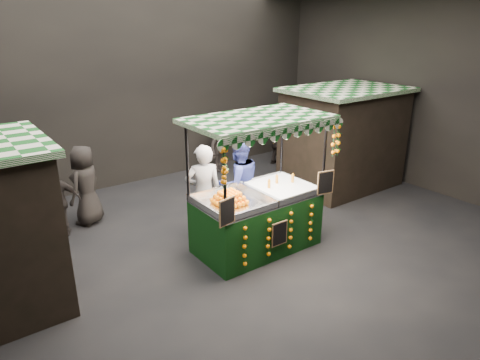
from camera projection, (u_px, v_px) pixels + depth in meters
ground at (241, 256)px, 8.11m from camera, size 12.00×12.00×0.00m
market_hall at (241, 73)px, 6.94m from camera, size 12.10×10.10×5.05m
neighbour_stall_right at (343, 138)px, 11.23m from camera, size 3.00×2.20×2.60m
juice_stall at (258, 210)px, 8.12m from camera, size 2.67×1.57×2.59m
vendor_grey at (204, 193)px, 8.47m from camera, size 0.84×0.70×1.97m
vendor_blue at (238, 184)px, 8.82m from camera, size 1.06×0.87×2.04m
shopper_0 at (27, 195)px, 8.64m from camera, size 0.73×0.58×1.77m
shopper_1 at (296, 156)px, 11.46m from camera, size 0.91×0.79×1.60m
shopper_2 at (58, 202)px, 8.64m from camera, size 0.95×0.59×1.51m
shopper_3 at (220, 146)px, 12.50m from camera, size 1.15×1.00×1.54m
shopper_4 at (86, 185)px, 9.17m from camera, size 1.01×0.96×1.75m
shopper_5 at (281, 136)px, 13.05m from camera, size 0.99×1.75×1.80m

